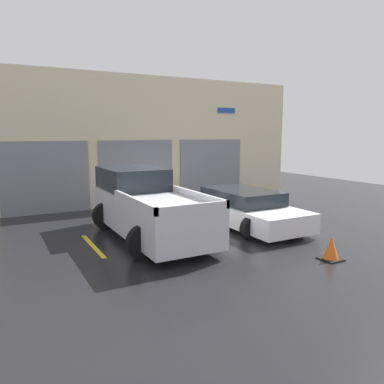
% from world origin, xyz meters
% --- Properties ---
extents(ground_plane, '(28.00, 28.00, 0.00)m').
position_xyz_m(ground_plane, '(0.00, 0.00, 0.00)').
color(ground_plane, black).
extents(shophouse_building, '(14.54, 0.68, 5.12)m').
position_xyz_m(shophouse_building, '(-0.01, 3.29, 2.51)').
color(shophouse_building, beige).
rests_on(shophouse_building, ground).
extents(pickup_truck, '(2.39, 5.06, 1.84)m').
position_xyz_m(pickup_truck, '(-1.58, -1.49, 0.86)').
color(pickup_truck, silver).
rests_on(pickup_truck, ground).
extents(sedan_white, '(2.20, 4.59, 1.12)m').
position_xyz_m(sedan_white, '(1.58, -1.73, 0.54)').
color(sedan_white, white).
rests_on(sedan_white, ground).
extents(parking_stripe_far_left, '(0.12, 2.20, 0.01)m').
position_xyz_m(parking_stripe_far_left, '(-3.16, -1.76, 0.00)').
color(parking_stripe_far_left, gold).
rests_on(parking_stripe_far_left, ground).
extents(parking_stripe_left, '(0.12, 2.20, 0.01)m').
position_xyz_m(parking_stripe_left, '(0.00, -1.76, 0.00)').
color(parking_stripe_left, gold).
rests_on(parking_stripe_left, ground).
extents(parking_stripe_centre, '(0.12, 2.20, 0.01)m').
position_xyz_m(parking_stripe_centre, '(3.16, -1.76, 0.00)').
color(parking_stripe_centre, gold).
rests_on(parking_stripe_centre, ground).
extents(traffic_cone, '(0.47, 0.47, 0.55)m').
position_xyz_m(traffic_cone, '(1.38, -5.39, 0.25)').
color(traffic_cone, black).
rests_on(traffic_cone, ground).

